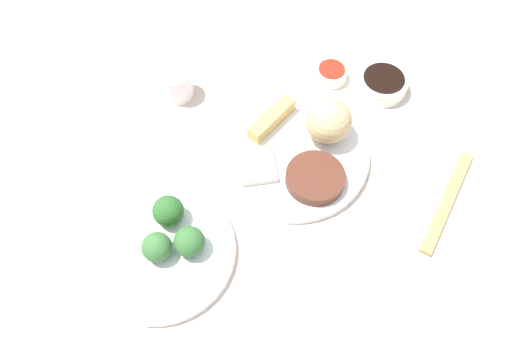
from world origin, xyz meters
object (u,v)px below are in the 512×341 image
(soy_sauce_bowl, at_px, (382,84))
(teacup, at_px, (177,84))
(main_plate, at_px, (292,154))
(sauce_ramekin_sweet_and_sour, at_px, (331,74))
(chopsticks_pair, at_px, (447,201))
(broccoli_plate, at_px, (162,251))

(soy_sauce_bowl, relative_size, teacup, 1.57)
(main_plate, xyz_separation_m, sauce_ramekin_sweet_and_sour, (-0.10, -0.18, 0.00))
(main_plate, distance_m, teacup, 0.27)
(main_plate, relative_size, soy_sauce_bowl, 2.87)
(chopsticks_pair, bearing_deg, sauce_ramekin_sweet_and_sour, -63.07)
(broccoli_plate, distance_m, teacup, 0.34)
(chopsticks_pair, bearing_deg, soy_sauce_bowl, -77.72)
(teacup, bearing_deg, sauce_ramekin_sweet_and_sour, -177.02)
(soy_sauce_bowl, bearing_deg, broccoli_plate, 36.37)
(broccoli_plate, height_order, teacup, teacup)
(sauce_ramekin_sweet_and_sour, xyz_separation_m, teacup, (0.31, 0.02, 0.02))
(main_plate, relative_size, teacup, 4.49)
(sauce_ramekin_sweet_and_sour, relative_size, chopsticks_pair, 0.29)
(sauce_ramekin_sweet_and_sour, bearing_deg, chopsticks_pair, 116.93)
(broccoli_plate, bearing_deg, sauce_ramekin_sweet_and_sour, -133.24)
(soy_sauce_bowl, bearing_deg, main_plate, 36.32)
(broccoli_plate, bearing_deg, main_plate, -143.60)
(sauce_ramekin_sweet_and_sour, xyz_separation_m, chopsticks_pair, (-0.15, 0.30, -0.01))
(sauce_ramekin_sweet_and_sour, distance_m, teacup, 0.31)
(soy_sauce_bowl, bearing_deg, chopsticks_pair, 102.28)
(main_plate, height_order, soy_sauce_bowl, soy_sauce_bowl)
(teacup, bearing_deg, soy_sauce_bowl, 176.82)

